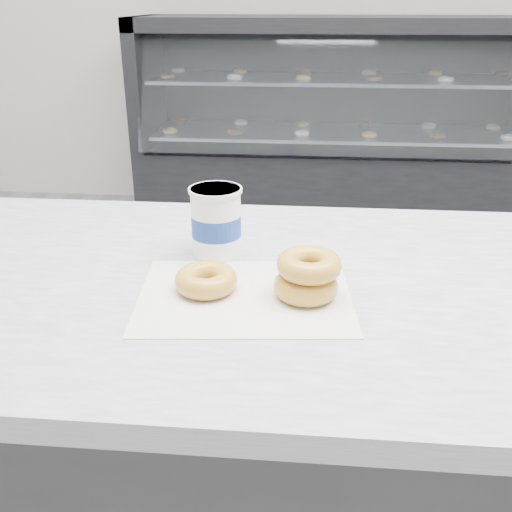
{
  "coord_description": "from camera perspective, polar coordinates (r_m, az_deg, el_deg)",
  "views": [
    {
      "loc": [
        -0.17,
        -1.47,
        1.34
      ],
      "look_at": [
        -0.24,
        -0.62,
        0.95
      ],
      "focal_mm": 40.0,
      "sensor_mm": 36.0,
      "label": 1
    }
  ],
  "objects": [
    {
      "name": "donut_stack",
      "position": [
        0.91,
        5.16,
        -1.94
      ],
      "size": [
        0.12,
        0.12,
        0.07
      ],
      "color": "gold",
      "rests_on": "wax_paper"
    },
    {
      "name": "donut_single",
      "position": [
        0.93,
        -5.02,
        -2.4
      ],
      "size": [
        0.12,
        0.12,
        0.04
      ],
      "primitive_type": "torus",
      "rotation": [
        0.0,
        0.0,
        0.15
      ],
      "color": "gold",
      "rests_on": "wax_paper"
    },
    {
      "name": "wax_paper",
      "position": [
        0.92,
        -1.13,
        -3.96
      ],
      "size": [
        0.36,
        0.29,
        0.0
      ],
      "primitive_type": "cube",
      "rotation": [
        0.0,
        0.0,
        0.09
      ],
      "color": "silver",
      "rests_on": "counter"
    },
    {
      "name": "counter",
      "position": [
        1.25,
        12.14,
        -21.31
      ],
      "size": [
        3.06,
        0.76,
        0.9
      ],
      "color": "#333335",
      "rests_on": "ground"
    },
    {
      "name": "display_case",
      "position": [
        3.7,
        7.73,
        10.83
      ],
      "size": [
        2.4,
        0.74,
        1.25
      ],
      "color": "black",
      "rests_on": "ground"
    },
    {
      "name": "coffee_cup",
      "position": [
        1.05,
        -4.0,
        3.47
      ],
      "size": [
        0.1,
        0.1,
        0.13
      ],
      "rotation": [
        0.0,
        0.0,
        -0.01
      ],
      "color": "white",
      "rests_on": "counter"
    },
    {
      "name": "ground",
      "position": [
        2.0,
        9.07,
        -18.16
      ],
      "size": [
        5.0,
        5.0,
        0.0
      ],
      "primitive_type": "plane",
      "color": "gray",
      "rests_on": "ground"
    }
  ]
}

